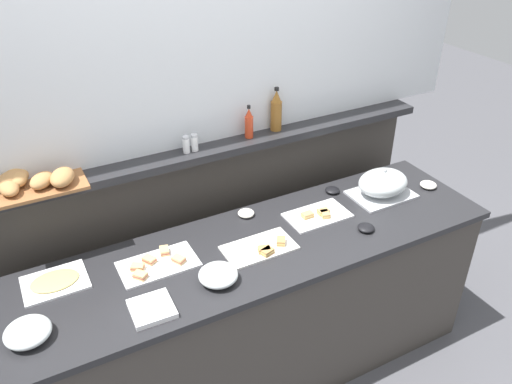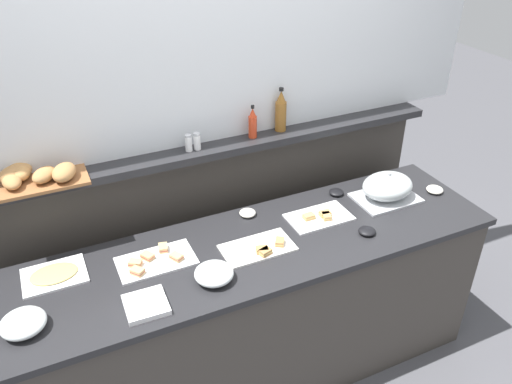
{
  "view_description": "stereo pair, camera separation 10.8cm",
  "coord_description": "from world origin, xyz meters",
  "px_view_note": "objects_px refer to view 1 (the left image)",
  "views": [
    {
      "loc": [
        -0.9,
        -1.73,
        2.39
      ],
      "look_at": [
        0.08,
        0.1,
        1.12
      ],
      "focal_mm": 36.2,
      "sensor_mm": 36.0,
      "label": 1
    },
    {
      "loc": [
        -0.8,
        -1.78,
        2.39
      ],
      "look_at": [
        0.08,
        0.1,
        1.12
      ],
      "focal_mm": 36.2,
      "sensor_mm": 36.0,
      "label": 2
    }
  ],
  "objects_px": {
    "glass_bowl_large": "(218,275)",
    "salt_shaker": "(186,145)",
    "sandwich_platter_side": "(318,215)",
    "condiment_bowl_teal": "(428,185)",
    "condiment_bowl_cream": "(332,190)",
    "condiment_bowl_red": "(366,228)",
    "hot_sauce_bottle": "(249,124)",
    "condiment_bowl_dark": "(246,213)",
    "pepper_shaker": "(194,143)",
    "cold_cuts_platter": "(55,282)",
    "sandwich_platter_rear": "(157,264)",
    "bread_basket": "(31,181)",
    "sandwich_platter_front": "(262,248)",
    "napkin_stack": "(152,309)",
    "glass_bowl_medium": "(28,333)",
    "vinegar_bottle_amber": "(276,111)",
    "serving_cloche": "(383,184)"
  },
  "relations": [
    {
      "from": "sandwich_platter_side",
      "to": "condiment_bowl_cream",
      "type": "relative_size",
      "value": 4.05
    },
    {
      "from": "serving_cloche",
      "to": "condiment_bowl_cream",
      "type": "distance_m",
      "value": 0.27
    },
    {
      "from": "glass_bowl_large",
      "to": "napkin_stack",
      "type": "distance_m",
      "value": 0.32
    },
    {
      "from": "condiment_bowl_teal",
      "to": "condiment_bowl_cream",
      "type": "bearing_deg",
      "value": 157.56
    },
    {
      "from": "serving_cloche",
      "to": "hot_sauce_bottle",
      "type": "relative_size",
      "value": 1.93
    },
    {
      "from": "sandwich_platter_side",
      "to": "pepper_shaker",
      "type": "bearing_deg",
      "value": 144.81
    },
    {
      "from": "hot_sauce_bottle",
      "to": "condiment_bowl_dark",
      "type": "bearing_deg",
      "value": -121.96
    },
    {
      "from": "condiment_bowl_red",
      "to": "cold_cuts_platter",
      "type": "bearing_deg",
      "value": 167.49
    },
    {
      "from": "sandwich_platter_rear",
      "to": "salt_shaker",
      "type": "relative_size",
      "value": 4.02
    },
    {
      "from": "condiment_bowl_red",
      "to": "condiment_bowl_teal",
      "type": "height_order",
      "value": "condiment_bowl_teal"
    },
    {
      "from": "glass_bowl_large",
      "to": "cold_cuts_platter",
      "type": "bearing_deg",
      "value": 153.23
    },
    {
      "from": "sandwich_platter_side",
      "to": "salt_shaker",
      "type": "height_order",
      "value": "salt_shaker"
    },
    {
      "from": "sandwich_platter_side",
      "to": "condiment_bowl_teal",
      "type": "distance_m",
      "value": 0.72
    },
    {
      "from": "pepper_shaker",
      "to": "bread_basket",
      "type": "bearing_deg",
      "value": -179.44
    },
    {
      "from": "sandwich_platter_side",
      "to": "condiment_bowl_dark",
      "type": "distance_m",
      "value": 0.37
    },
    {
      "from": "condiment_bowl_dark",
      "to": "hot_sauce_bottle",
      "type": "relative_size",
      "value": 0.49
    },
    {
      "from": "glass_bowl_large",
      "to": "condiment_bowl_teal",
      "type": "distance_m",
      "value": 1.38
    },
    {
      "from": "sandwich_platter_front",
      "to": "condiment_bowl_dark",
      "type": "bearing_deg",
      "value": 77.26
    },
    {
      "from": "glass_bowl_medium",
      "to": "bread_basket",
      "type": "relative_size",
      "value": 0.44
    },
    {
      "from": "bread_basket",
      "to": "sandwich_platter_front",
      "type": "bearing_deg",
      "value": -27.35
    },
    {
      "from": "glass_bowl_medium",
      "to": "napkin_stack",
      "type": "bearing_deg",
      "value": -9.73
    },
    {
      "from": "sandwich_platter_rear",
      "to": "sandwich_platter_side",
      "type": "relative_size",
      "value": 1.07
    },
    {
      "from": "salt_shaker",
      "to": "cold_cuts_platter",
      "type": "bearing_deg",
      "value": -160.69
    },
    {
      "from": "glass_bowl_large",
      "to": "pepper_shaker",
      "type": "distance_m",
      "value": 0.69
    },
    {
      "from": "cold_cuts_platter",
      "to": "salt_shaker",
      "type": "bearing_deg",
      "value": 19.31
    },
    {
      "from": "sandwich_platter_side",
      "to": "glass_bowl_large",
      "type": "bearing_deg",
      "value": -162.04
    },
    {
      "from": "condiment_bowl_red",
      "to": "salt_shaker",
      "type": "height_order",
      "value": "salt_shaker"
    },
    {
      "from": "condiment_bowl_teal",
      "to": "cold_cuts_platter",
      "type": "bearing_deg",
      "value": 175.63
    },
    {
      "from": "condiment_bowl_dark",
      "to": "condiment_bowl_cream",
      "type": "distance_m",
      "value": 0.53
    },
    {
      "from": "condiment_bowl_red",
      "to": "bread_basket",
      "type": "xyz_separation_m",
      "value": [
        -1.42,
        0.57,
        0.36
      ]
    },
    {
      "from": "condiment_bowl_red",
      "to": "vinegar_bottle_amber",
      "type": "distance_m",
      "value": 0.76
    },
    {
      "from": "condiment_bowl_red",
      "to": "condiment_bowl_cream",
      "type": "relative_size",
      "value": 1.05
    },
    {
      "from": "condiment_bowl_dark",
      "to": "pepper_shaker",
      "type": "height_order",
      "value": "pepper_shaker"
    },
    {
      "from": "condiment_bowl_red",
      "to": "hot_sauce_bottle",
      "type": "distance_m",
      "value": 0.79
    },
    {
      "from": "condiment_bowl_red",
      "to": "vinegar_bottle_amber",
      "type": "height_order",
      "value": "vinegar_bottle_amber"
    },
    {
      "from": "salt_shaker",
      "to": "pepper_shaker",
      "type": "relative_size",
      "value": 1.0
    },
    {
      "from": "salt_shaker",
      "to": "condiment_bowl_dark",
      "type": "bearing_deg",
      "value": -37.67
    },
    {
      "from": "sandwich_platter_front",
      "to": "hot_sauce_bottle",
      "type": "relative_size",
      "value": 1.94
    },
    {
      "from": "hot_sauce_bottle",
      "to": "glass_bowl_large",
      "type": "bearing_deg",
      "value": -127.92
    },
    {
      "from": "glass_bowl_large",
      "to": "salt_shaker",
      "type": "bearing_deg",
      "value": 79.71
    },
    {
      "from": "cold_cuts_platter",
      "to": "vinegar_bottle_amber",
      "type": "distance_m",
      "value": 1.36
    },
    {
      "from": "serving_cloche",
      "to": "bread_basket",
      "type": "bearing_deg",
      "value": 168.52
    },
    {
      "from": "condiment_bowl_cream",
      "to": "cold_cuts_platter",
      "type": "bearing_deg",
      "value": -177.81
    },
    {
      "from": "sandwich_platter_front",
      "to": "glass_bowl_large",
      "type": "height_order",
      "value": "glass_bowl_large"
    },
    {
      "from": "salt_shaker",
      "to": "sandwich_platter_side",
      "type": "bearing_deg",
      "value": -32.99
    },
    {
      "from": "glass_bowl_large",
      "to": "bread_basket",
      "type": "relative_size",
      "value": 0.43
    },
    {
      "from": "condiment_bowl_red",
      "to": "hot_sauce_bottle",
      "type": "xyz_separation_m",
      "value": [
        -0.35,
        0.58,
        0.4
      ]
    },
    {
      "from": "sandwich_platter_rear",
      "to": "glass_bowl_large",
      "type": "bearing_deg",
      "value": -48.26
    },
    {
      "from": "napkin_stack",
      "to": "hot_sauce_bottle",
      "type": "height_order",
      "value": "hot_sauce_bottle"
    },
    {
      "from": "sandwich_platter_rear",
      "to": "glass_bowl_medium",
      "type": "relative_size",
      "value": 1.98
    }
  ]
}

